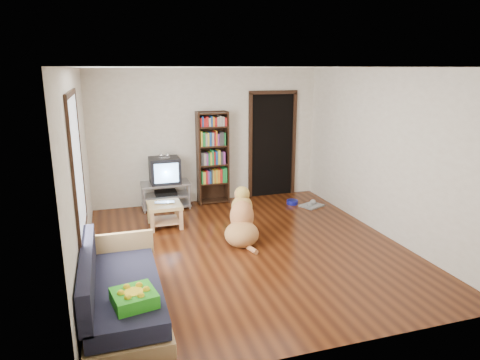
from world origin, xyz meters
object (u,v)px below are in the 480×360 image
object	(u,v)px
grey_rag	(312,206)
sofa	(120,297)
green_cushion	(134,298)
bookshelf	(212,153)
coffee_table	(165,210)
crt_tv	(165,170)
dog_bowl	(292,202)
laptop	(164,203)
dog	(242,222)
tv_stand	(166,194)

from	to	relation	value
grey_rag	sofa	xyz separation A→B (m)	(-3.68, -2.88, 0.25)
green_cushion	sofa	bearing A→B (deg)	93.37
bookshelf	coffee_table	size ratio (longest dim) A/B	3.27
bookshelf	crt_tv	bearing A→B (deg)	-175.68
grey_rag	coffee_table	distance (m)	2.88
bookshelf	grey_rag	bearing A→B (deg)	-25.72
bookshelf	coffee_table	xyz separation A→B (m)	(-1.10, -1.08, -0.72)
bookshelf	sofa	size ratio (longest dim) A/B	1.00
grey_rag	dog_bowl	bearing A→B (deg)	140.19
laptop	dog_bowl	world-z (taller)	laptop
green_cushion	crt_tv	xyz separation A→B (m)	(0.85, 4.13, 0.26)
laptop	dog	distance (m)	1.42
grey_rag	laptop	bearing A→B (deg)	-174.71
green_cushion	grey_rag	size ratio (longest dim) A/B	0.97
coffee_table	dog_bowl	bearing A→B (deg)	10.73
bookshelf	coffee_table	world-z (taller)	bookshelf
grey_rag	sofa	bearing A→B (deg)	-141.96
dog_bowl	tv_stand	xyz separation A→B (m)	(-2.41, 0.50, 0.23)
tv_stand	sofa	bearing A→B (deg)	-105.02
laptop	grey_rag	distance (m)	2.90
bookshelf	sofa	bearing A→B (deg)	-117.32
dog_bowl	coffee_table	xyz separation A→B (m)	(-2.56, -0.48, 0.24)
green_cushion	crt_tv	size ratio (longest dim) A/B	0.67
grey_rag	dog	size ratio (longest dim) A/B	0.39
green_cushion	sofa	distance (m)	0.54
laptop	crt_tv	xyz separation A→B (m)	(0.15, 1.04, 0.33)
dog_bowl	coffee_table	bearing A→B (deg)	-169.27
dog_bowl	laptop	bearing A→B (deg)	-168.63
crt_tv	coffee_table	world-z (taller)	crt_tv
green_cushion	dog_bowl	xyz separation A→B (m)	(3.26, 3.60, -0.44)
sofa	coffee_table	world-z (taller)	sofa
grey_rag	coffee_table	world-z (taller)	coffee_table
laptop	grey_rag	bearing A→B (deg)	14.53
green_cushion	bookshelf	size ratio (longest dim) A/B	0.22
green_cushion	dog_bowl	bearing A→B (deg)	36.59
sofa	dog	size ratio (longest dim) A/B	1.76
laptop	coffee_table	world-z (taller)	laptop
green_cushion	laptop	distance (m)	3.17
tv_stand	sofa	distance (m)	3.76
laptop	crt_tv	world-z (taller)	crt_tv
dog	sofa	bearing A→B (deg)	-138.35
crt_tv	coffee_table	bearing A→B (deg)	-98.68
dog	coffee_table	bearing A→B (deg)	137.14
dog	laptop	bearing A→B (deg)	138.03
green_cushion	laptop	xyz separation A→B (m)	(0.70, 3.09, -0.07)
tv_stand	sofa	size ratio (longest dim) A/B	0.50
laptop	bookshelf	xyz separation A→B (m)	(1.10, 1.11, 0.59)
dog_bowl	bookshelf	xyz separation A→B (m)	(-1.46, 0.60, 0.96)
dog_bowl	green_cushion	bearing A→B (deg)	-132.11
green_cushion	tv_stand	bearing A→B (deg)	67.00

